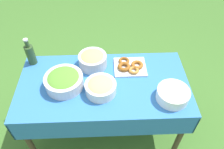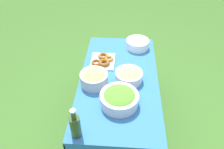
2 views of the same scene
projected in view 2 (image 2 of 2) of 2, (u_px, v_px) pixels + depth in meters
name	position (u px, v px, depth m)	size (l,w,h in m)	color
ground_plane	(118.00, 125.00, 2.58)	(14.00, 14.00, 0.00)	#3D6B28
picnic_table	(119.00, 86.00, 2.17)	(1.48, 0.75, 0.74)	#2D6BB2
salad_bowl	(119.00, 98.00, 1.81)	(0.32, 0.32, 0.13)	silver
pasta_bowl	(129.00, 75.00, 2.05)	(0.26, 0.26, 0.12)	silver
donut_platter	(103.00, 61.00, 2.29)	(0.29, 0.25, 0.05)	silver
plate_stack	(137.00, 44.00, 2.49)	(0.26, 0.26, 0.10)	white
olive_oil_bottle	(75.00, 126.00, 1.55)	(0.08, 0.08, 0.27)	#2D4723
bread_bowl	(94.00, 78.00, 2.00)	(0.26, 0.26, 0.14)	#B2B7BC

